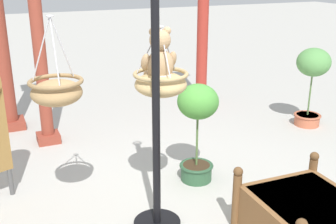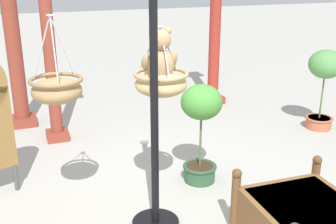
{
  "view_description": "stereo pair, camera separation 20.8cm",
  "coord_description": "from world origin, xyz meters",
  "px_view_note": "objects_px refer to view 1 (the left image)",
  "views": [
    {
      "loc": [
        -1.47,
        -3.23,
        2.3
      ],
      "look_at": [
        -0.03,
        0.04,
        1.04
      ],
      "focal_mm": 44.37,
      "sensor_mm": 36.0,
      "label": 1
    },
    {
      "loc": [
        -1.28,
        -3.31,
        2.3
      ],
      "look_at": [
        -0.03,
        0.04,
        1.04
      ],
      "focal_mm": 44.37,
      "sensor_mm": 36.0,
      "label": 2
    }
  ],
  "objects_px": {
    "hanging_basket_with_teddy": "(161,83)",
    "wooden_planter_box": "(305,219)",
    "display_pole_central": "(156,154)",
    "potted_plant_conical_shrub": "(197,122)",
    "greenhouse_pillar_right": "(203,33)",
    "potted_plant_fern_front": "(312,76)",
    "teddy_bear": "(160,59)",
    "greenhouse_pillar_left": "(40,52)",
    "hanging_basket_left_high": "(57,91)"
  },
  "relations": [
    {
      "from": "hanging_basket_with_teddy",
      "to": "wooden_planter_box",
      "type": "bearing_deg",
      "value": -47.79
    },
    {
      "from": "display_pole_central",
      "to": "potted_plant_conical_shrub",
      "type": "relative_size",
      "value": 2.12
    },
    {
      "from": "hanging_basket_with_teddy",
      "to": "greenhouse_pillar_right",
      "type": "xyz_separation_m",
      "value": [
        2.01,
        2.95,
        -0.08
      ]
    },
    {
      "from": "display_pole_central",
      "to": "hanging_basket_with_teddy",
      "type": "distance_m",
      "value": 0.64
    },
    {
      "from": "potted_plant_fern_front",
      "to": "potted_plant_conical_shrub",
      "type": "relative_size",
      "value": 1.06
    },
    {
      "from": "display_pole_central",
      "to": "teddy_bear",
      "type": "bearing_deg",
      "value": 61.24
    },
    {
      "from": "wooden_planter_box",
      "to": "potted_plant_fern_front",
      "type": "bearing_deg",
      "value": 48.03
    },
    {
      "from": "greenhouse_pillar_right",
      "to": "wooden_planter_box",
      "type": "relative_size",
      "value": 2.61
    },
    {
      "from": "teddy_bear",
      "to": "wooden_planter_box",
      "type": "height_order",
      "value": "teddy_bear"
    },
    {
      "from": "hanging_basket_with_teddy",
      "to": "greenhouse_pillar_left",
      "type": "distance_m",
      "value": 2.32
    },
    {
      "from": "wooden_planter_box",
      "to": "potted_plant_fern_front",
      "type": "height_order",
      "value": "potted_plant_fern_front"
    },
    {
      "from": "display_pole_central",
      "to": "teddy_bear",
      "type": "xyz_separation_m",
      "value": [
        0.15,
        0.27,
        0.79
      ]
    },
    {
      "from": "hanging_basket_with_teddy",
      "to": "potted_plant_conical_shrub",
      "type": "distance_m",
      "value": 0.94
    },
    {
      "from": "greenhouse_pillar_right",
      "to": "wooden_planter_box",
      "type": "bearing_deg",
      "value": -105.51
    },
    {
      "from": "teddy_bear",
      "to": "wooden_planter_box",
      "type": "relative_size",
      "value": 0.5
    },
    {
      "from": "teddy_bear",
      "to": "wooden_planter_box",
      "type": "distance_m",
      "value": 1.88
    },
    {
      "from": "greenhouse_pillar_right",
      "to": "greenhouse_pillar_left",
      "type": "bearing_deg",
      "value": -164.67
    },
    {
      "from": "teddy_bear",
      "to": "hanging_basket_left_high",
      "type": "bearing_deg",
      "value": 176.55
    },
    {
      "from": "greenhouse_pillar_left",
      "to": "wooden_planter_box",
      "type": "height_order",
      "value": "greenhouse_pillar_left"
    },
    {
      "from": "greenhouse_pillar_left",
      "to": "potted_plant_fern_front",
      "type": "bearing_deg",
      "value": -13.99
    },
    {
      "from": "greenhouse_pillar_left",
      "to": "display_pole_central",
      "type": "bearing_deg",
      "value": -75.5
    },
    {
      "from": "teddy_bear",
      "to": "greenhouse_pillar_left",
      "type": "bearing_deg",
      "value": 109.85
    },
    {
      "from": "hanging_basket_left_high",
      "to": "wooden_planter_box",
      "type": "relative_size",
      "value": 0.76
    },
    {
      "from": "hanging_basket_left_high",
      "to": "greenhouse_pillar_left",
      "type": "bearing_deg",
      "value": 86.4
    },
    {
      "from": "hanging_basket_with_teddy",
      "to": "hanging_basket_left_high",
      "type": "xyz_separation_m",
      "value": [
        -0.91,
        0.08,
        0.01
      ]
    },
    {
      "from": "hanging_basket_left_high",
      "to": "greenhouse_pillar_left",
      "type": "xyz_separation_m",
      "value": [
        0.13,
        2.1,
        -0.06
      ]
    },
    {
      "from": "display_pole_central",
      "to": "greenhouse_pillar_left",
      "type": "bearing_deg",
      "value": 104.5
    },
    {
      "from": "wooden_planter_box",
      "to": "greenhouse_pillar_right",
      "type": "bearing_deg",
      "value": 74.49
    },
    {
      "from": "greenhouse_pillar_right",
      "to": "potted_plant_fern_front",
      "type": "bearing_deg",
      "value": -61.08
    },
    {
      "from": "potted_plant_conical_shrub",
      "to": "display_pole_central",
      "type": "bearing_deg",
      "value": -139.13
    },
    {
      "from": "hanging_basket_with_teddy",
      "to": "greenhouse_pillar_right",
      "type": "distance_m",
      "value": 3.57
    },
    {
      "from": "wooden_planter_box",
      "to": "hanging_basket_with_teddy",
      "type": "bearing_deg",
      "value": 132.21
    },
    {
      "from": "potted_plant_conical_shrub",
      "to": "hanging_basket_with_teddy",
      "type": "bearing_deg",
      "value": -146.43
    },
    {
      "from": "display_pole_central",
      "to": "teddy_bear",
      "type": "relative_size",
      "value": 4.89
    },
    {
      "from": "wooden_planter_box",
      "to": "potted_plant_conical_shrub",
      "type": "bearing_deg",
      "value": 102.79
    },
    {
      "from": "hanging_basket_with_teddy",
      "to": "hanging_basket_left_high",
      "type": "relative_size",
      "value": 0.85
    },
    {
      "from": "greenhouse_pillar_right",
      "to": "potted_plant_conical_shrub",
      "type": "bearing_deg",
      "value": -119.06
    },
    {
      "from": "teddy_bear",
      "to": "greenhouse_pillar_right",
      "type": "height_order",
      "value": "greenhouse_pillar_right"
    },
    {
      "from": "display_pole_central",
      "to": "potted_plant_conical_shrub",
      "type": "distance_m",
      "value": 0.99
    },
    {
      "from": "hanging_basket_with_teddy",
      "to": "wooden_planter_box",
      "type": "distance_m",
      "value": 1.73
    },
    {
      "from": "display_pole_central",
      "to": "greenhouse_pillar_left",
      "type": "distance_m",
      "value": 2.56
    },
    {
      "from": "teddy_bear",
      "to": "greenhouse_pillar_left",
      "type": "height_order",
      "value": "greenhouse_pillar_left"
    },
    {
      "from": "wooden_planter_box",
      "to": "potted_plant_fern_front",
      "type": "relative_size",
      "value": 0.82
    },
    {
      "from": "hanging_basket_with_teddy",
      "to": "display_pole_central",
      "type": "bearing_deg",
      "value": -120.96
    },
    {
      "from": "hanging_basket_left_high",
      "to": "wooden_planter_box",
      "type": "xyz_separation_m",
      "value": [
        1.83,
        -1.09,
        -1.08
      ]
    },
    {
      "from": "wooden_planter_box",
      "to": "potted_plant_conical_shrub",
      "type": "relative_size",
      "value": 0.87
    },
    {
      "from": "display_pole_central",
      "to": "potted_plant_conical_shrub",
      "type": "height_order",
      "value": "display_pole_central"
    },
    {
      "from": "potted_plant_fern_front",
      "to": "greenhouse_pillar_right",
      "type": "bearing_deg",
      "value": 118.92
    },
    {
      "from": "greenhouse_pillar_right",
      "to": "potted_plant_fern_front",
      "type": "xyz_separation_m",
      "value": [
        0.94,
        -1.69,
        -0.45
      ]
    },
    {
      "from": "greenhouse_pillar_left",
      "to": "potted_plant_fern_front",
      "type": "xyz_separation_m",
      "value": [
        3.73,
        -0.93,
        -0.49
      ]
    }
  ]
}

